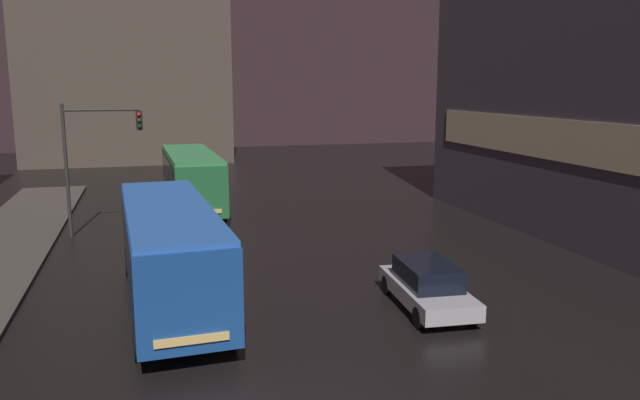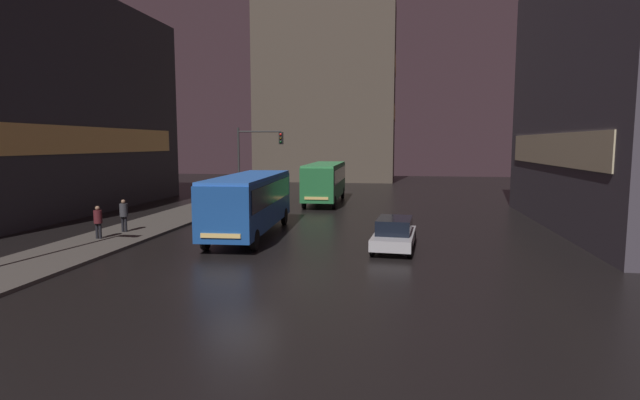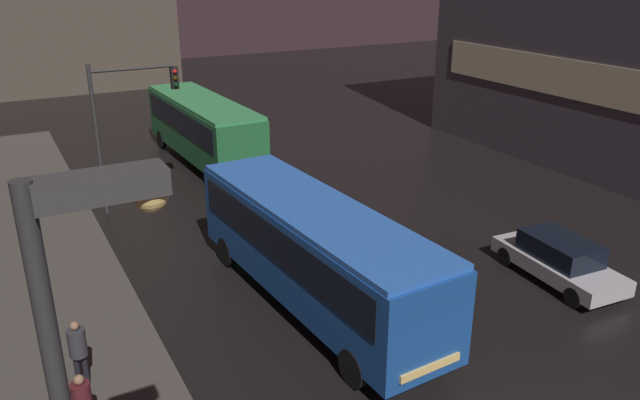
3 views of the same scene
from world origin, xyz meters
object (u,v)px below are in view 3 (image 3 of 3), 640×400
Objects in this scene: car_taxi at (559,259)px; pedestrian_mid at (78,347)px; bus_far at (203,124)px; bus_near at (314,245)px; traffic_light_main at (126,111)px.

pedestrian_mid is (-14.59, 1.53, 0.47)m from car_taxi.
car_taxi is (5.97, -17.71, -1.27)m from bus_far.
bus_near is 8.20m from car_taxi.
bus_near is at bearing 81.75° from bus_far.
bus_far is 1.70× the size of traffic_light_main.
pedestrian_mid is 12.47m from traffic_light_main.
bus_near is 2.31× the size of car_taxi.
car_taxi is at bearing -50.71° from traffic_light_main.
bus_far is 5.88× the size of pedestrian_mid.
bus_far reaches higher than bus_near.
traffic_light_main reaches higher than car_taxi.
bus_near reaches higher than pedestrian_mid.
bus_near is 15.39m from bus_far.
car_taxi is at bearing 20.10° from pedestrian_mid.
bus_near is 6.95m from pedestrian_mid.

